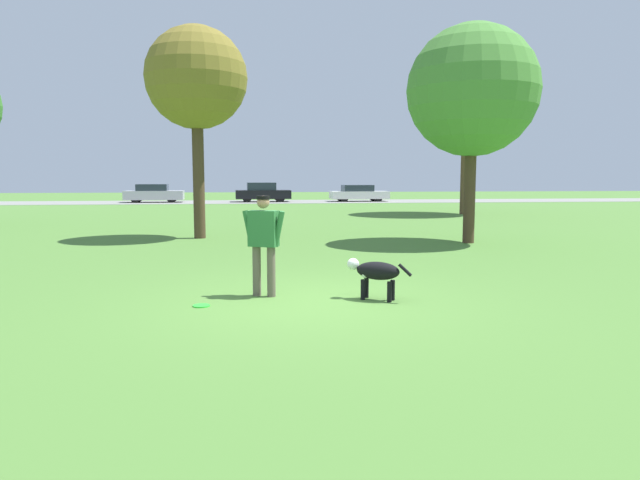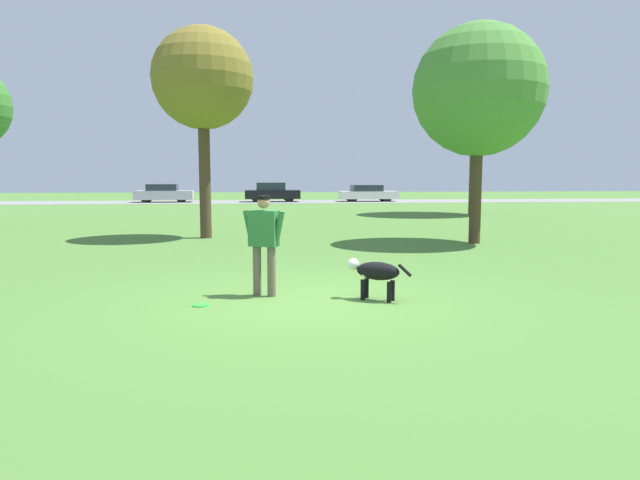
{
  "view_description": "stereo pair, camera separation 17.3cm",
  "coord_description": "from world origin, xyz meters",
  "px_view_note": "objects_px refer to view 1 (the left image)",
  "views": [
    {
      "loc": [
        -0.83,
        -8.35,
        1.86
      ],
      "look_at": [
        0.21,
        0.22,
        0.9
      ],
      "focal_mm": 32.0,
      "sensor_mm": 36.0,
      "label": 1
    },
    {
      "loc": [
        -0.66,
        -8.37,
        1.86
      ],
      "look_at": [
        0.21,
        0.22,
        0.9
      ],
      "focal_mm": 32.0,
      "sensor_mm": 36.0,
      "label": 2
    }
  ],
  "objects_px": {
    "dog": "(375,272)",
    "tree_far_right": "(466,92)",
    "parked_car_silver": "(154,193)",
    "tree_near_right": "(473,91)",
    "parked_car_black": "(263,192)",
    "parked_car_white": "(359,193)",
    "person": "(264,237)",
    "tree_mid_center": "(196,79)",
    "frisbee": "(201,306)"
  },
  "relations": [
    {
      "from": "tree_mid_center",
      "to": "parked_car_black",
      "type": "xyz_separation_m",
      "value": [
        2.44,
        24.7,
        -4.02
      ]
    },
    {
      "from": "parked_car_silver",
      "to": "parked_car_black",
      "type": "xyz_separation_m",
      "value": [
        7.8,
        -0.06,
        0.05
      ]
    },
    {
      "from": "dog",
      "to": "tree_far_right",
      "type": "distance_m",
      "value": 21.51
    },
    {
      "from": "tree_far_right",
      "to": "parked_car_black",
      "type": "bearing_deg",
      "value": 122.68
    },
    {
      "from": "person",
      "to": "parked_car_black",
      "type": "height_order",
      "value": "person"
    },
    {
      "from": "person",
      "to": "tree_near_right",
      "type": "distance_m",
      "value": 9.39
    },
    {
      "from": "frisbee",
      "to": "parked_car_white",
      "type": "xyz_separation_m",
      "value": [
        8.79,
        33.92,
        0.6
      ]
    },
    {
      "from": "parked_car_silver",
      "to": "person",
      "type": "bearing_deg",
      "value": -80.56
    },
    {
      "from": "person",
      "to": "tree_far_right",
      "type": "distance_m",
      "value": 21.71
    },
    {
      "from": "frisbee",
      "to": "tree_far_right",
      "type": "bearing_deg",
      "value": 59.45
    },
    {
      "from": "person",
      "to": "parked_car_silver",
      "type": "relative_size",
      "value": 0.37
    },
    {
      "from": "tree_near_right",
      "to": "parked_car_silver",
      "type": "xyz_separation_m",
      "value": [
        -12.99,
        26.93,
        -3.55
      ]
    },
    {
      "from": "tree_mid_center",
      "to": "tree_far_right",
      "type": "bearing_deg",
      "value": 38.89
    },
    {
      "from": "frisbee",
      "to": "tree_near_right",
      "type": "height_order",
      "value": "tree_near_right"
    },
    {
      "from": "dog",
      "to": "parked_car_silver",
      "type": "height_order",
      "value": "parked_car_silver"
    },
    {
      "from": "parked_car_silver",
      "to": "dog",
      "type": "bearing_deg",
      "value": -78.06
    },
    {
      "from": "tree_far_right",
      "to": "parked_car_black",
      "type": "xyz_separation_m",
      "value": [
        -9.61,
        14.98,
        -5.25
      ]
    },
    {
      "from": "tree_far_right",
      "to": "tree_mid_center",
      "type": "relative_size",
      "value": 1.36
    },
    {
      "from": "dog",
      "to": "frisbee",
      "type": "distance_m",
      "value": 2.62
    },
    {
      "from": "dog",
      "to": "tree_far_right",
      "type": "bearing_deg",
      "value": -82.33
    },
    {
      "from": "parked_car_silver",
      "to": "parked_car_white",
      "type": "bearing_deg",
      "value": -3.11
    },
    {
      "from": "tree_near_right",
      "to": "tree_far_right",
      "type": "bearing_deg",
      "value": 69.63
    },
    {
      "from": "parked_car_black",
      "to": "dog",
      "type": "bearing_deg",
      "value": -90.52
    },
    {
      "from": "tree_near_right",
      "to": "parked_car_silver",
      "type": "height_order",
      "value": "tree_near_right"
    },
    {
      "from": "person",
      "to": "tree_near_right",
      "type": "relative_size",
      "value": 0.26
    },
    {
      "from": "person",
      "to": "tree_mid_center",
      "type": "xyz_separation_m",
      "value": [
        -1.73,
        8.71,
        3.79
      ]
    },
    {
      "from": "tree_near_right",
      "to": "parked_car_white",
      "type": "relative_size",
      "value": 1.39
    },
    {
      "from": "tree_near_right",
      "to": "tree_mid_center",
      "type": "xyz_separation_m",
      "value": [
        -7.63,
        2.18,
        0.52
      ]
    },
    {
      "from": "tree_mid_center",
      "to": "parked_car_silver",
      "type": "xyz_separation_m",
      "value": [
        -5.36,
        24.76,
        -4.07
      ]
    },
    {
      "from": "parked_car_black",
      "to": "parked_car_white",
      "type": "height_order",
      "value": "parked_car_black"
    },
    {
      "from": "frisbee",
      "to": "parked_car_white",
      "type": "relative_size",
      "value": 0.06
    },
    {
      "from": "person",
      "to": "tree_near_right",
      "type": "bearing_deg",
      "value": 72.64
    },
    {
      "from": "tree_far_right",
      "to": "parked_car_silver",
      "type": "distance_m",
      "value": 23.61
    },
    {
      "from": "tree_near_right",
      "to": "tree_far_right",
      "type": "height_order",
      "value": "tree_far_right"
    },
    {
      "from": "tree_far_right",
      "to": "parked_car_black",
      "type": "relative_size",
      "value": 2.1
    },
    {
      "from": "parked_car_silver",
      "to": "parked_car_black",
      "type": "relative_size",
      "value": 1.03
    },
    {
      "from": "person",
      "to": "parked_car_silver",
      "type": "distance_m",
      "value": 34.22
    },
    {
      "from": "tree_far_right",
      "to": "parked_car_silver",
      "type": "relative_size",
      "value": 2.04
    },
    {
      "from": "person",
      "to": "dog",
      "type": "bearing_deg",
      "value": 8.94
    },
    {
      "from": "parked_car_black",
      "to": "tree_mid_center",
      "type": "bearing_deg",
      "value": -97.77
    },
    {
      "from": "dog",
      "to": "tree_mid_center",
      "type": "distance_m",
      "value": 10.69
    },
    {
      "from": "parked_car_silver",
      "to": "tree_near_right",
      "type": "bearing_deg",
      "value": -66.78
    },
    {
      "from": "frisbee",
      "to": "parked_car_black",
      "type": "height_order",
      "value": "parked_car_black"
    },
    {
      "from": "frisbee",
      "to": "tree_mid_center",
      "type": "height_order",
      "value": "tree_mid_center"
    },
    {
      "from": "tree_near_right",
      "to": "parked_car_black",
      "type": "relative_size",
      "value": 1.48
    },
    {
      "from": "dog",
      "to": "parked_car_black",
      "type": "height_order",
      "value": "parked_car_black"
    },
    {
      "from": "parked_car_black",
      "to": "parked_car_white",
      "type": "distance_m",
      "value": 7.17
    },
    {
      "from": "tree_mid_center",
      "to": "parked_car_silver",
      "type": "relative_size",
      "value": 1.49
    },
    {
      "from": "parked_car_white",
      "to": "tree_far_right",
      "type": "bearing_deg",
      "value": -82.38
    },
    {
      "from": "tree_near_right",
      "to": "parked_car_silver",
      "type": "relative_size",
      "value": 1.43
    }
  ]
}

